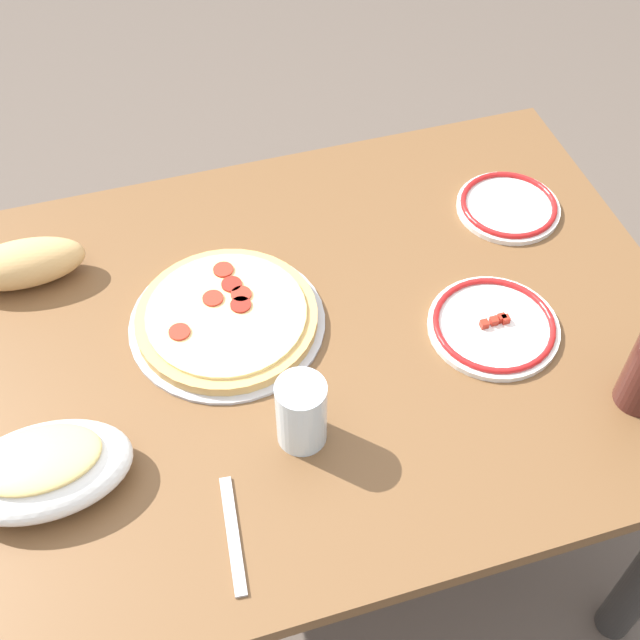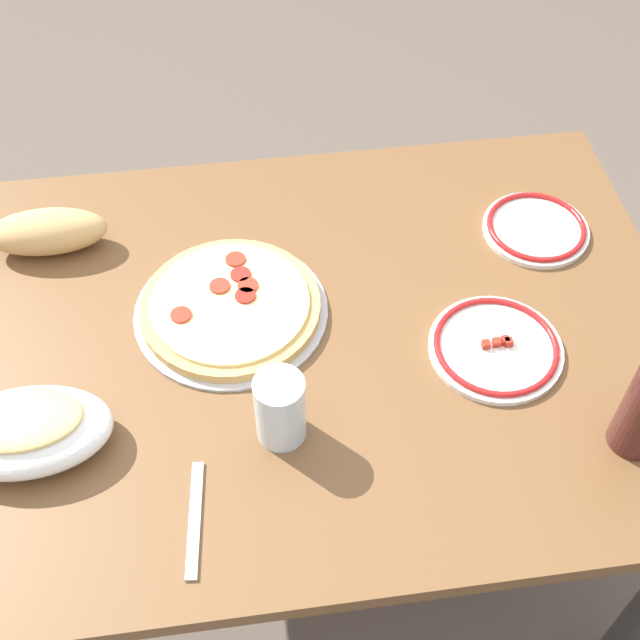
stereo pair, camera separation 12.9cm
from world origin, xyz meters
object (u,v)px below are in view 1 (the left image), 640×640
dining_table (320,378)px  side_plate_near (508,206)px  side_plate_far (494,326)px  baked_pasta_dish (43,469)px  water_glass (301,413)px  bread_loaf (23,264)px  pepperoni_pizza (227,318)px

dining_table → side_plate_near: (0.41, 0.17, 0.13)m
dining_table → side_plate_far: side_plate_far is taller
side_plate_far → dining_table: bearing=164.5°
baked_pasta_dish → water_glass: (0.35, -0.03, 0.02)m
water_glass → side_plate_far: 0.36m
dining_table → water_glass: (-0.08, -0.18, 0.18)m
dining_table → bread_loaf: bearing=150.2°
dining_table → bread_loaf: (-0.43, 0.25, 0.16)m
water_glass → side_plate_near: size_ratio=0.64×
dining_table → side_plate_near: side_plate_near is taller
pepperoni_pizza → bread_loaf: size_ratio=1.55×
pepperoni_pizza → water_glass: 0.25m
dining_table → bread_loaf: bread_loaf is taller
pepperoni_pizza → bread_loaf: (-0.30, 0.19, 0.02)m
dining_table → bread_loaf: size_ratio=5.79×
baked_pasta_dish → side_plate_near: baked_pasta_dish is taller
side_plate_near → side_plate_far: (-0.14, -0.25, 0.00)m
pepperoni_pizza → bread_loaf: 0.35m
water_glass → side_plate_far: bearing=16.4°
side_plate_near → pepperoni_pizza: bearing=-168.1°
baked_pasta_dish → water_glass: 0.36m
pepperoni_pizza → baked_pasta_dish: size_ratio=1.31×
water_glass → side_plate_far: size_ratio=0.57×
pepperoni_pizza → side_plate_near: (0.54, 0.11, -0.01)m
water_glass → side_plate_near: 0.60m
dining_table → pepperoni_pizza: pepperoni_pizza is taller
baked_pasta_dish → side_plate_near: (0.84, 0.32, -0.03)m
baked_pasta_dish → bread_loaf: (0.00, 0.40, -0.00)m
pepperoni_pizza → bread_loaf: bearing=147.5°
dining_table → pepperoni_pizza: size_ratio=3.73×
dining_table → side_plate_near: bearing=23.1°
pepperoni_pizza → side_plate_far: pepperoni_pizza is taller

